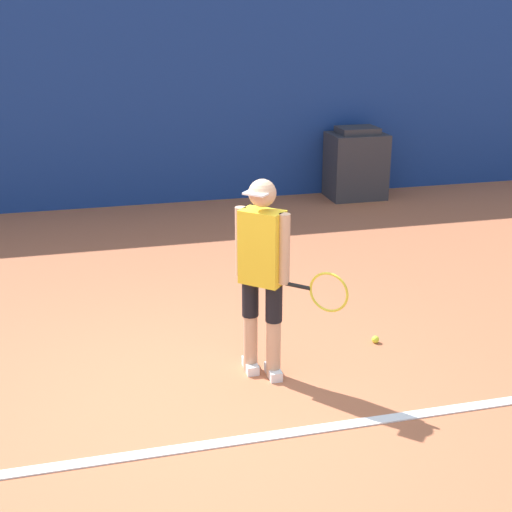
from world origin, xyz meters
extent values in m
plane|color=#B76642|center=(0.00, 0.00, 0.00)|extent=(24.00, 24.00, 0.00)
cube|color=navy|center=(0.00, 5.98, 1.51)|extent=(24.00, 0.10, 3.02)
cube|color=white|center=(0.00, -0.57, 0.01)|extent=(21.60, 0.10, 0.01)
cylinder|color=tan|center=(0.46, 0.43, 0.25)|extent=(0.12, 0.12, 0.51)
cylinder|color=black|center=(0.46, 0.43, 0.67)|extent=(0.14, 0.14, 0.31)
cube|color=white|center=(0.46, 0.43, 0.04)|extent=(0.10, 0.24, 0.08)
cylinder|color=tan|center=(0.62, 0.28, 0.25)|extent=(0.12, 0.12, 0.51)
cylinder|color=black|center=(0.62, 0.28, 0.67)|extent=(0.14, 0.14, 0.31)
cube|color=white|center=(0.62, 0.28, 0.04)|extent=(0.10, 0.24, 0.08)
cube|color=yellow|center=(0.54, 0.35, 1.13)|extent=(0.38, 0.38, 0.61)
sphere|color=tan|center=(0.54, 0.35, 1.57)|extent=(0.22, 0.22, 0.22)
cube|color=white|center=(0.48, 0.28, 1.59)|extent=(0.21, 0.21, 0.02)
cylinder|color=tan|center=(0.40, 0.49, 1.14)|extent=(0.09, 0.09, 0.57)
cylinder|color=tan|center=(0.69, 0.22, 1.14)|extent=(0.09, 0.09, 0.57)
cylinder|color=black|center=(0.77, 0.14, 0.86)|extent=(0.19, 0.18, 0.03)
torus|color=yellow|center=(0.97, -0.05, 0.86)|extent=(0.25, 0.24, 0.33)
sphere|color=#D1E533|center=(1.70, 0.64, 0.03)|extent=(0.07, 0.07, 0.07)
cube|color=#333338|center=(3.43, 5.55, 0.51)|extent=(0.88, 0.67, 1.03)
cube|color=#333338|center=(3.43, 5.55, 1.08)|extent=(0.61, 0.47, 0.10)
camera|label=1|loc=(-0.81, -4.82, 2.97)|focal=50.00mm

